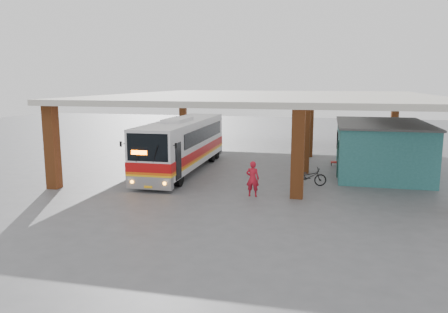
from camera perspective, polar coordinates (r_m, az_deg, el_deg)
ground at (r=24.64m, az=2.97°, el=-3.19°), size 90.00×90.00×0.00m
brick_columns at (r=28.96m, az=7.61°, el=3.06°), size 20.10×21.60×4.35m
canopy_roof at (r=30.38m, az=6.24°, el=7.80°), size 21.00×23.00×0.30m
shop_building at (r=28.08m, az=19.77°, el=1.09°), size 5.20×8.20×3.11m
coach_bus at (r=27.18m, az=-5.41°, el=1.60°), size 2.66×11.65×3.38m
motorcycle at (r=23.75m, az=10.97°, el=-2.61°), size 2.01×1.06×1.01m
pedestrian at (r=21.20m, az=3.76°, el=-2.92°), size 0.64×0.43×1.75m
red_chair at (r=29.73m, az=14.43°, el=-0.44°), size 0.48×0.48×0.88m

